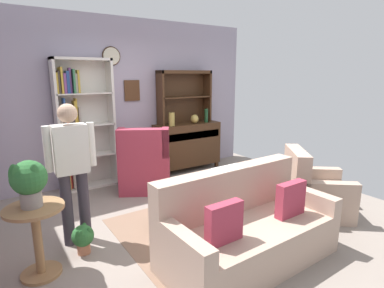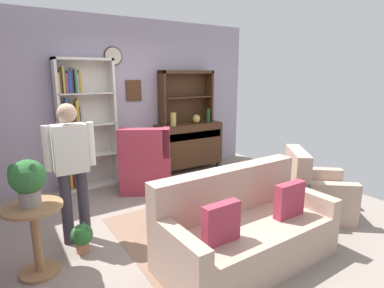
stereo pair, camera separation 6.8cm
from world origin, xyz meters
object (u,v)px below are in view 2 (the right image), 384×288
at_px(bottle_wine, 208,116).
at_px(armchair_floral, 315,194).
at_px(person_reading, 71,164).
at_px(potted_plant_large, 27,179).
at_px(sideboard, 189,144).
at_px(sideboard_hutch, 186,90).
at_px(bookshelf, 82,125).
at_px(coffee_table, 190,196).
at_px(book_stack, 197,190).
at_px(vase_tall, 173,119).
at_px(potted_plant_small, 82,236).
at_px(vase_round, 196,119).
at_px(plant_stand, 36,232).
at_px(wingback_chair, 146,167).
at_px(couch_floral, 244,231).

relative_size(bottle_wine, armchair_floral, 0.25).
xyz_separation_m(bottle_wine, person_reading, (-2.90, -1.53, -0.15)).
bearing_deg(potted_plant_large, sideboard, 34.39).
bearing_deg(sideboard_hutch, bookshelf, -179.28).
relative_size(coffee_table, book_stack, 4.59).
height_order(vase_tall, person_reading, person_reading).
height_order(bottle_wine, person_reading, person_reading).
bearing_deg(potted_plant_small, bottle_wine, 31.88).
relative_size(vase_tall, vase_round, 1.44).
height_order(armchair_floral, plant_stand, armchair_floral).
relative_size(armchair_floral, book_stack, 6.18).
height_order(sideboard_hutch, armchair_floral, sideboard_hutch).
relative_size(bookshelf, vase_tall, 8.60).
distance_m(bookshelf, bottle_wine, 2.38).
bearing_deg(vase_round, vase_tall, -178.51).
bearing_deg(wingback_chair, couch_floral, -89.40).
xyz_separation_m(bookshelf, vase_round, (2.11, -0.15, -0.05)).
bearing_deg(bottle_wine, vase_tall, 179.34).
xyz_separation_m(person_reading, coffee_table, (1.32, -0.31, -0.55)).
distance_m(vase_tall, armchair_floral, 2.75).
relative_size(wingback_chair, plant_stand, 1.57).
height_order(vase_round, wingback_chair, vase_round).
relative_size(bottle_wine, coffee_table, 0.34).
distance_m(sideboard, person_reading, 3.01).
xyz_separation_m(wingback_chair, potted_plant_small, (-1.34, -1.31, -0.20)).
bearing_deg(vase_tall, sideboard, 11.63).
height_order(vase_round, book_stack, vase_round).
xyz_separation_m(vase_round, bottle_wine, (0.26, -0.02, 0.05)).
xyz_separation_m(armchair_floral, coffee_table, (-1.53, 0.70, 0.06)).
bearing_deg(vase_tall, bookshelf, 174.11).
xyz_separation_m(vase_tall, armchair_floral, (0.74, -2.55, -0.75)).
bearing_deg(coffee_table, potted_plant_large, -176.77).
bearing_deg(vase_round, bookshelf, 175.91).
bearing_deg(armchair_floral, potted_plant_small, 165.73).
xyz_separation_m(armchair_floral, plant_stand, (-3.29, 0.59, 0.13)).
bearing_deg(potted_plant_small, couch_floral, -36.49).
distance_m(person_reading, coffee_table, 1.46).
relative_size(sideboard, armchair_floral, 1.21).
bearing_deg(armchair_floral, potted_plant_large, 169.80).
xyz_separation_m(bottle_wine, book_stack, (-1.51, -1.90, -0.61)).
height_order(vase_round, person_reading, person_reading).
bearing_deg(bookshelf, plant_stand, -114.48).
bearing_deg(book_stack, couch_floral, -92.01).
relative_size(sideboard, plant_stand, 1.89).
distance_m(sideboard, bottle_wine, 0.68).
bearing_deg(book_stack, bookshelf, 112.43).
bearing_deg(vase_tall, couch_floral, -105.19).
height_order(wingback_chair, coffee_table, wingback_chair).
xyz_separation_m(sideboard_hutch, person_reading, (-2.51, -1.73, -0.65)).
bearing_deg(person_reading, vase_tall, 36.10).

